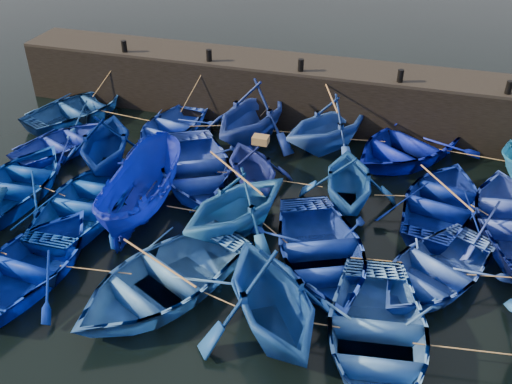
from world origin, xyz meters
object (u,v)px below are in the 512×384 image
(boat_8, at_px, (195,168))
(wooden_crate, at_px, (261,140))
(boat_0, at_px, (79,108))
(boat_13, at_px, (18,182))

(boat_8, relative_size, wooden_crate, 10.04)
(boat_0, xyz_separation_m, boat_8, (6.90, -3.43, 0.05))
(boat_0, height_order, boat_8, boat_8)
(boat_13, height_order, wooden_crate, wooden_crate)
(boat_0, height_order, boat_13, boat_13)
(boat_8, relative_size, boat_13, 1.06)
(wooden_crate, bearing_deg, boat_0, 160.40)
(boat_8, height_order, wooden_crate, wooden_crate)
(boat_0, relative_size, boat_13, 0.97)
(boat_0, relative_size, wooden_crate, 9.18)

